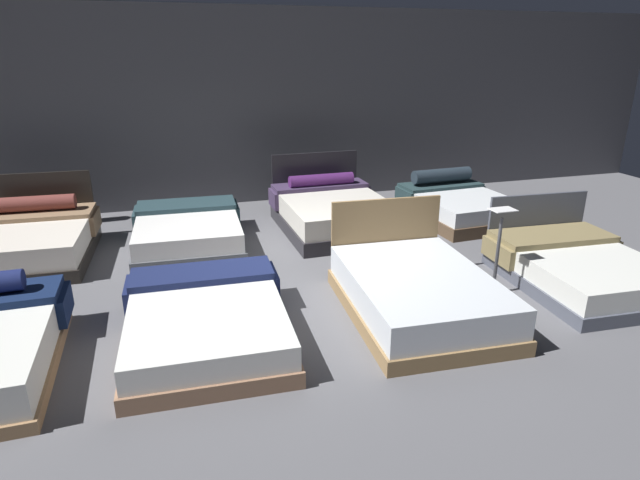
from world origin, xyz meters
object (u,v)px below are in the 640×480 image
bed_3 (578,267)px  bed_5 (188,230)px  bed_2 (417,292)px  bed_1 (207,320)px  bed_6 (333,212)px  bed_4 (31,241)px  price_sign (496,262)px  bed_7 (458,205)px

bed_3 → bed_5: size_ratio=1.03×
bed_2 → bed_5: (-2.28, 3.00, -0.03)m
bed_1 → bed_6: bed_6 is taller
bed_4 → bed_2: bearing=-31.5°
bed_4 → price_sign: price_sign is taller
bed_1 → price_sign: price_sign is taller
bed_1 → bed_3: bed_3 is taller
price_sign → bed_4: bearing=153.1°
bed_5 → bed_1: bearing=-87.3°
bed_3 → bed_5: bed_3 is taller
bed_2 → bed_6: bed_6 is taller
bed_6 → bed_4: bearing=179.8°
bed_2 → price_sign: price_sign is taller
bed_1 → bed_4: bearing=128.8°
bed_4 → bed_5: bearing=3.2°
bed_3 → bed_5: bearing=150.9°
bed_7 → bed_3: bearing=-92.7°
bed_1 → bed_3: bearing=2.8°
bed_4 → bed_7: bed_4 is taller
bed_3 → bed_4: bed_4 is taller
bed_4 → bed_5: (2.12, 0.03, -0.06)m
bed_3 → bed_4: (-6.67, 2.85, 0.05)m
bed_5 → bed_6: bed_6 is taller
bed_7 → price_sign: bearing=-115.5°
bed_1 → bed_4: (-2.14, 2.89, 0.07)m
bed_2 → bed_5: size_ratio=1.10×
bed_3 → bed_5: 5.38m
bed_4 → bed_5: 2.12m
bed_2 → price_sign: bearing=12.1°
bed_5 → bed_7: bed_7 is taller
bed_3 → bed_7: 2.80m
price_sign → bed_2: bearing=-171.2°
bed_3 → bed_5: (-4.54, 2.87, -0.01)m
bed_2 → bed_6: size_ratio=1.04×
bed_2 → bed_1: bearing=-178.9°
bed_2 → bed_3: bearing=6.4°
bed_5 → price_sign: 4.42m
bed_4 → bed_6: 4.42m
bed_1 → bed_4: size_ratio=1.05×
price_sign → bed_3: bearing=-2.4°
bed_1 → bed_2: size_ratio=0.93×
bed_6 → bed_7: bearing=-4.0°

